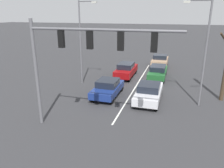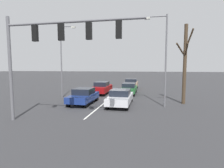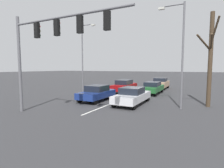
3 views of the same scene
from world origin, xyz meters
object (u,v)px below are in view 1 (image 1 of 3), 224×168
object	(u,v)px
car_navy_midlane_front	(108,88)
traffic_signal_gantry	(79,51)
car_darkgreen_leftlane_second	(158,71)
car_tan_leftlane_third	(160,61)
street_lamp_left_shoulder	(203,47)
car_maroon_midlane_second	(126,70)
car_silver_leftlane_front	(149,92)
street_lamp_right_shoulder	(82,38)

from	to	relation	value
car_navy_midlane_front	traffic_signal_gantry	size ratio (longest dim) A/B	0.49
car_darkgreen_leftlane_second	traffic_signal_gantry	size ratio (longest dim) A/B	0.56
car_tan_leftlane_third	street_lamp_left_shoulder	bearing A→B (deg)	107.60
car_navy_midlane_front	car_darkgreen_leftlane_second	world-z (taller)	car_navy_midlane_front
car_darkgreen_leftlane_second	traffic_signal_gantry	distance (m)	13.46
car_maroon_midlane_second	car_darkgreen_leftlane_second	size ratio (longest dim) A/B	0.97
car_navy_midlane_front	car_darkgreen_leftlane_second	xyz separation A→B (m)	(-3.54, -6.66, 0.01)
traffic_signal_gantry	car_silver_leftlane_front	bearing A→B (deg)	-119.08
street_lamp_right_shoulder	street_lamp_left_shoulder	xyz separation A→B (m)	(-10.45, 2.50, -0.07)
traffic_signal_gantry	street_lamp_left_shoulder	xyz separation A→B (m)	(-6.83, -5.88, -0.33)
street_lamp_right_shoulder	car_silver_leftlane_front	bearing A→B (deg)	159.20
car_darkgreen_leftlane_second	car_silver_leftlane_front	bearing A→B (deg)	89.44
car_navy_midlane_front	car_tan_leftlane_third	world-z (taller)	car_tan_leftlane_third
car_maroon_midlane_second	street_lamp_right_shoulder	world-z (taller)	street_lamp_right_shoulder
car_maroon_midlane_second	street_lamp_left_shoulder	distance (m)	9.90
car_silver_leftlane_front	street_lamp_left_shoulder	bearing A→B (deg)	-178.38
car_tan_leftlane_third	street_lamp_left_shoulder	distance (m)	13.13
car_navy_midlane_front	car_silver_leftlane_front	xyz separation A→B (m)	(-3.48, -0.03, -0.01)
car_silver_leftlane_front	car_maroon_midlane_second	world-z (taller)	car_maroon_midlane_second
car_navy_midlane_front	traffic_signal_gantry	bearing A→B (deg)	92.62
car_navy_midlane_front	street_lamp_right_shoulder	xyz separation A→B (m)	(3.36, -2.63, 3.80)
street_lamp_left_shoulder	traffic_signal_gantry	bearing A→B (deg)	40.73
car_navy_midlane_front	street_lamp_left_shoulder	world-z (taller)	street_lamp_left_shoulder
traffic_signal_gantry	street_lamp_left_shoulder	world-z (taller)	street_lamp_left_shoulder
car_darkgreen_leftlane_second	street_lamp_left_shoulder	bearing A→B (deg)	118.55
traffic_signal_gantry	street_lamp_right_shoulder	bearing A→B (deg)	-66.60
car_tan_leftlane_third	street_lamp_right_shoulder	bearing A→B (deg)	55.09
car_darkgreen_leftlane_second	street_lamp_right_shoulder	world-z (taller)	street_lamp_right_shoulder
car_navy_midlane_front	car_maroon_midlane_second	xyz separation A→B (m)	(-0.14, -6.15, 0.07)
car_darkgreen_leftlane_second	car_tan_leftlane_third	bearing A→B (deg)	-87.28
car_navy_midlane_front	car_silver_leftlane_front	world-z (taller)	car_navy_midlane_front
car_maroon_midlane_second	car_tan_leftlane_third	distance (m)	6.77
car_maroon_midlane_second	street_lamp_right_shoulder	bearing A→B (deg)	45.18
car_silver_leftlane_front	car_tan_leftlane_third	world-z (taller)	car_tan_leftlane_third
traffic_signal_gantry	street_lamp_left_shoulder	distance (m)	9.02
car_maroon_midlane_second	car_darkgreen_leftlane_second	world-z (taller)	car_maroon_midlane_second
car_tan_leftlane_third	traffic_signal_gantry	bearing A→B (deg)	80.43
car_darkgreen_leftlane_second	car_tan_leftlane_third	size ratio (longest dim) A/B	1.14
car_tan_leftlane_third	traffic_signal_gantry	world-z (taller)	traffic_signal_gantry
car_maroon_midlane_second	street_lamp_left_shoulder	bearing A→B (deg)	139.13
car_darkgreen_leftlane_second	traffic_signal_gantry	bearing A→B (deg)	75.19
car_navy_midlane_front	street_lamp_left_shoulder	distance (m)	8.01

